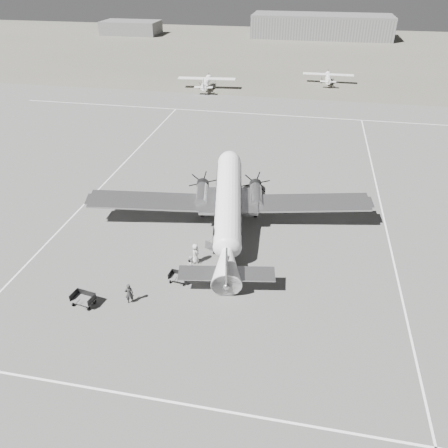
{
  "coord_description": "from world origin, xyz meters",
  "views": [
    {
      "loc": [
        3.69,
        -29.06,
        21.87
      ],
      "look_at": [
        -2.43,
        2.21,
        2.2
      ],
      "focal_mm": 35.0,
      "sensor_mm": 36.0,
      "label": 1
    }
  ],
  "objects_px": {
    "baggage_cart_near": "(178,278)",
    "ramp_agent": "(192,265)",
    "light_plane_right": "(328,78)",
    "hangar_main": "(321,26)",
    "shed_secondary": "(131,28)",
    "dc3_airliner": "(228,209)",
    "baggage_cart_far": "(83,300)",
    "ground_crew": "(129,293)",
    "passenger": "(195,253)",
    "light_plane_left": "(206,83)"
  },
  "relations": [
    {
      "from": "ramp_agent",
      "to": "passenger",
      "type": "distance_m",
      "value": 1.55
    },
    {
      "from": "hangar_main",
      "to": "ground_crew",
      "type": "height_order",
      "value": "hangar_main"
    },
    {
      "from": "dc3_airliner",
      "to": "passenger",
      "type": "relative_size",
      "value": 14.8
    },
    {
      "from": "baggage_cart_near",
      "to": "ramp_agent",
      "type": "bearing_deg",
      "value": 62.19
    },
    {
      "from": "baggage_cart_near",
      "to": "ground_crew",
      "type": "relative_size",
      "value": 0.87
    },
    {
      "from": "ramp_agent",
      "to": "baggage_cart_near",
      "type": "bearing_deg",
      "value": 150.23
    },
    {
      "from": "light_plane_right",
      "to": "passenger",
      "type": "relative_size",
      "value": 5.53
    },
    {
      "from": "dc3_airliner",
      "to": "baggage_cart_near",
      "type": "relative_size",
      "value": 18.27
    },
    {
      "from": "shed_secondary",
      "to": "hangar_main",
      "type": "bearing_deg",
      "value": 4.76
    },
    {
      "from": "light_plane_left",
      "to": "ramp_agent",
      "type": "xyz_separation_m",
      "value": [
        11.66,
        -55.55,
        -0.28
      ]
    },
    {
      "from": "baggage_cart_near",
      "to": "baggage_cart_far",
      "type": "height_order",
      "value": "baggage_cart_far"
    },
    {
      "from": "shed_secondary",
      "to": "light_plane_right",
      "type": "relative_size",
      "value": 1.8
    },
    {
      "from": "hangar_main",
      "to": "dc3_airliner",
      "type": "bearing_deg",
      "value": -93.67
    },
    {
      "from": "light_plane_right",
      "to": "baggage_cart_near",
      "type": "distance_m",
      "value": 66.6
    },
    {
      "from": "dc3_airliner",
      "to": "baggage_cart_far",
      "type": "distance_m",
      "value": 14.54
    },
    {
      "from": "light_plane_left",
      "to": "ground_crew",
      "type": "relative_size",
      "value": 6.54
    },
    {
      "from": "hangar_main",
      "to": "shed_secondary",
      "type": "xyz_separation_m",
      "value": [
        -60.0,
        -5.0,
        -1.3
      ]
    },
    {
      "from": "light_plane_right",
      "to": "passenger",
      "type": "xyz_separation_m",
      "value": [
        -11.13,
        -62.8,
        -0.13
      ]
    },
    {
      "from": "dc3_airliner",
      "to": "ground_crew",
      "type": "height_order",
      "value": "dc3_airliner"
    },
    {
      "from": "hangar_main",
      "to": "dc3_airliner",
      "type": "relative_size",
      "value": 1.57
    },
    {
      "from": "shed_secondary",
      "to": "baggage_cart_far",
      "type": "xyz_separation_m",
      "value": [
        43.98,
        -122.34,
        -1.52
      ]
    },
    {
      "from": "dc3_airliner",
      "to": "light_plane_right",
      "type": "xyz_separation_m",
      "value": [
        9.3,
        57.87,
        -1.51
      ]
    },
    {
      "from": "dc3_airliner",
      "to": "baggage_cart_far",
      "type": "relative_size",
      "value": 15.61
    },
    {
      "from": "hangar_main",
      "to": "ramp_agent",
      "type": "xyz_separation_m",
      "value": [
        -9.17,
        -122.27,
        -2.43
      ]
    },
    {
      "from": "hangar_main",
      "to": "baggage_cart_near",
      "type": "xyz_separation_m",
      "value": [
        -9.97,
        -123.46,
        -2.89
      ]
    },
    {
      "from": "dc3_airliner",
      "to": "baggage_cart_near",
      "type": "bearing_deg",
      "value": -118.01
    },
    {
      "from": "light_plane_left",
      "to": "baggage_cart_far",
      "type": "relative_size",
      "value": 6.45
    },
    {
      "from": "hangar_main",
      "to": "ramp_agent",
      "type": "relative_size",
      "value": 24.27
    },
    {
      "from": "shed_secondary",
      "to": "ramp_agent",
      "type": "distance_m",
      "value": 127.82
    },
    {
      "from": "baggage_cart_far",
      "to": "ground_crew",
      "type": "relative_size",
      "value": 1.01
    },
    {
      "from": "hangar_main",
      "to": "shed_secondary",
      "type": "height_order",
      "value": "hangar_main"
    },
    {
      "from": "baggage_cart_near",
      "to": "ground_crew",
      "type": "distance_m",
      "value": 4.13
    },
    {
      "from": "baggage_cart_near",
      "to": "light_plane_right",
      "type": "bearing_deg",
      "value": 85.72
    },
    {
      "from": "baggage_cart_far",
      "to": "ramp_agent",
      "type": "height_order",
      "value": "ramp_agent"
    },
    {
      "from": "ground_crew",
      "to": "baggage_cart_near",
      "type": "bearing_deg",
      "value": -162.3
    },
    {
      "from": "hangar_main",
      "to": "baggage_cart_far",
      "type": "xyz_separation_m",
      "value": [
        -16.02,
        -127.34,
        -2.82
      ]
    },
    {
      "from": "hangar_main",
      "to": "passenger",
      "type": "bearing_deg",
      "value": -94.39
    },
    {
      "from": "ground_crew",
      "to": "ramp_agent",
      "type": "xyz_separation_m",
      "value": [
        3.62,
        4.17,
        0.02
      ]
    },
    {
      "from": "dc3_airliner",
      "to": "light_plane_left",
      "type": "distance_m",
      "value": 50.89
    },
    {
      "from": "light_plane_right",
      "to": "baggage_cart_near",
      "type": "height_order",
      "value": "light_plane_right"
    },
    {
      "from": "shed_secondary",
      "to": "dc3_airliner",
      "type": "relative_size",
      "value": 0.67
    },
    {
      "from": "hangar_main",
      "to": "light_plane_left",
      "type": "xyz_separation_m",
      "value": [
        -20.83,
        -66.72,
        -2.16
      ]
    },
    {
      "from": "dc3_airliner",
      "to": "ground_crew",
      "type": "distance_m",
      "value": 12.04
    },
    {
      "from": "light_plane_right",
      "to": "ground_crew",
      "type": "relative_size",
      "value": 5.92
    },
    {
      "from": "hangar_main",
      "to": "light_plane_left",
      "type": "height_order",
      "value": "hangar_main"
    },
    {
      "from": "light_plane_right",
      "to": "ramp_agent",
      "type": "bearing_deg",
      "value": -99.7
    },
    {
      "from": "light_plane_left",
      "to": "hangar_main",
      "type": "bearing_deg",
      "value": 67.32
    },
    {
      "from": "baggage_cart_far",
      "to": "passenger",
      "type": "relative_size",
      "value": 0.95
    },
    {
      "from": "light_plane_right",
      "to": "ground_crew",
      "type": "xyz_separation_m",
      "value": [
        -14.66,
        -68.52,
        -0.19
      ]
    },
    {
      "from": "ground_crew",
      "to": "shed_secondary",
      "type": "bearing_deg",
      "value": -97.55
    }
  ]
}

